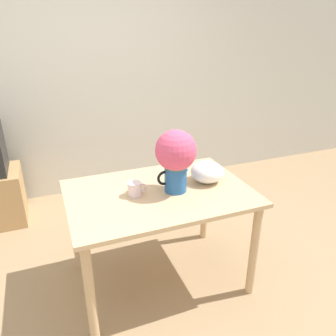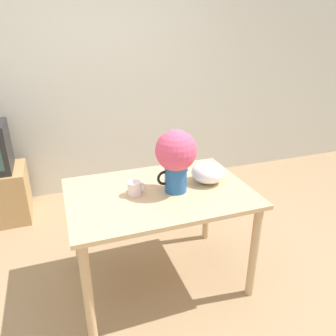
{
  "view_description": "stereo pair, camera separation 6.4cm",
  "coord_description": "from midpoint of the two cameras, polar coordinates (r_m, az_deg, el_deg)",
  "views": [
    {
      "loc": [
        -0.43,
        -1.77,
        1.82
      ],
      "look_at": [
        0.3,
        0.1,
        0.94
      ],
      "focal_mm": 35.0,
      "sensor_mm": 36.0,
      "label": 1
    },
    {
      "loc": [
        -0.37,
        -1.79,
        1.82
      ],
      "look_at": [
        0.3,
        0.1,
        0.94
      ],
      "focal_mm": 35.0,
      "sensor_mm": 36.0,
      "label": 2
    }
  ],
  "objects": [
    {
      "name": "table",
      "position": [
        2.32,
        -2.33,
        -6.47
      ],
      "size": [
        1.26,
        0.86,
        0.76
      ],
      "color": "tan",
      "rests_on": "ground_plane"
    },
    {
      "name": "flower_vase",
      "position": [
        2.17,
        0.52,
        2.08
      ],
      "size": [
        0.28,
        0.28,
        0.44
      ],
      "color": "#235B9E",
      "rests_on": "table"
    },
    {
      "name": "white_bowl",
      "position": [
        2.39,
        6.06,
        -0.68
      ],
      "size": [
        0.24,
        0.24,
        0.15
      ],
      "color": "white",
      "rests_on": "table"
    },
    {
      "name": "coffee_mug",
      "position": [
        2.21,
        -6.58,
        -3.64
      ],
      "size": [
        0.13,
        0.1,
        0.1
      ],
      "color": "silver",
      "rests_on": "table"
    },
    {
      "name": "ground_plane",
      "position": [
        2.57,
        -6.61,
        -21.59
      ],
      "size": [
        12.0,
        12.0,
        0.0
      ],
      "primitive_type": "plane",
      "color": "#9E7F5B"
    },
    {
      "name": "wall_back",
      "position": [
        3.74,
        -15.58,
        14.77
      ],
      "size": [
        8.0,
        0.05,
        2.6
      ],
      "color": "silver",
      "rests_on": "ground_plane"
    }
  ]
}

